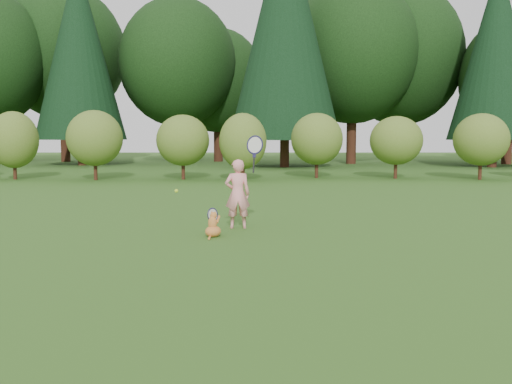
# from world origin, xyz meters

# --- Properties ---
(ground) EXTENTS (100.00, 100.00, 0.00)m
(ground) POSITION_xyz_m (0.00, 0.00, 0.00)
(ground) COLOR #2F5718
(ground) RESTS_ON ground
(shrub_row) EXTENTS (28.00, 3.00, 2.80)m
(shrub_row) POSITION_xyz_m (0.00, 13.00, 1.40)
(shrub_row) COLOR #516820
(shrub_row) RESTS_ON ground
(woodland_backdrop) EXTENTS (48.00, 10.00, 15.00)m
(woodland_backdrop) POSITION_xyz_m (0.00, 23.00, 7.50)
(woodland_backdrop) COLOR black
(woodland_backdrop) RESTS_ON ground
(child) EXTENTS (0.74, 0.47, 1.91)m
(child) POSITION_xyz_m (-0.13, 1.03, 0.67)
(child) COLOR pink
(child) RESTS_ON ground
(cat) EXTENTS (0.45, 0.62, 0.60)m
(cat) POSITION_xyz_m (-0.53, 0.15, 0.23)
(cat) COLOR orange
(cat) RESTS_ON ground
(tennis_ball) EXTENTS (0.06, 0.06, 0.06)m
(tennis_ball) POSITION_xyz_m (-1.27, 0.97, 0.70)
(tennis_ball) COLOR #CBE91B
(tennis_ball) RESTS_ON ground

